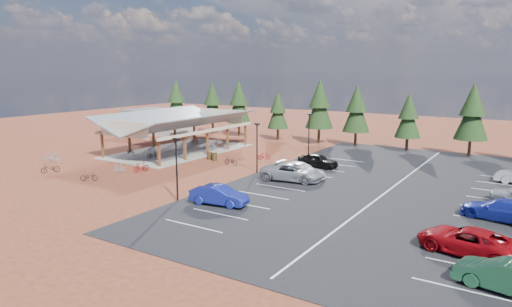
% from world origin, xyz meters
% --- Properties ---
extents(ground, '(140.00, 140.00, 0.00)m').
position_xyz_m(ground, '(0.00, 0.00, 0.00)').
color(ground, maroon).
rests_on(ground, ground).
extents(asphalt_lot, '(27.00, 44.00, 0.04)m').
position_xyz_m(asphalt_lot, '(18.50, 3.00, 0.02)').
color(asphalt_lot, black).
rests_on(asphalt_lot, ground).
extents(concrete_pad, '(10.60, 18.60, 0.10)m').
position_xyz_m(concrete_pad, '(-10.00, 7.00, 0.05)').
color(concrete_pad, gray).
rests_on(concrete_pad, ground).
extents(bike_pavilion, '(11.65, 19.40, 4.97)m').
position_xyz_m(bike_pavilion, '(-10.00, 7.00, 3.82)').
color(bike_pavilion, brown).
rests_on(bike_pavilion, concrete_pad).
extents(outbuilding, '(11.00, 7.00, 3.90)m').
position_xyz_m(outbuilding, '(-24.00, 18.00, 2.03)').
color(outbuilding, '#ADA593').
rests_on(outbuilding, ground).
extents(lamp_post_0, '(0.50, 0.25, 5.14)m').
position_xyz_m(lamp_post_0, '(5.00, -10.00, 2.98)').
color(lamp_post_0, black).
rests_on(lamp_post_0, ground).
extents(lamp_post_1, '(0.50, 0.25, 5.14)m').
position_xyz_m(lamp_post_1, '(5.00, 2.00, 2.98)').
color(lamp_post_1, black).
rests_on(lamp_post_1, ground).
extents(lamp_post_2, '(0.50, 0.25, 5.14)m').
position_xyz_m(lamp_post_2, '(5.00, 14.00, 2.98)').
color(lamp_post_2, black).
rests_on(lamp_post_2, ground).
extents(trash_bin_0, '(0.60, 0.60, 0.90)m').
position_xyz_m(trash_bin_0, '(-2.57, 4.71, 0.45)').
color(trash_bin_0, '#3C2C15').
rests_on(trash_bin_0, ground).
extents(trash_bin_1, '(0.60, 0.60, 0.90)m').
position_xyz_m(trash_bin_1, '(-3.44, 4.86, 0.45)').
color(trash_bin_1, '#3C2C15').
rests_on(trash_bin_1, ground).
extents(pine_0, '(3.75, 3.75, 8.74)m').
position_xyz_m(pine_0, '(-23.43, 21.42, 5.34)').
color(pine_0, '#382314').
rests_on(pine_0, ground).
extents(pine_1, '(3.59, 3.59, 8.36)m').
position_xyz_m(pine_1, '(-16.56, 22.45, 5.11)').
color(pine_1, '#382314').
rests_on(pine_1, ground).
extents(pine_2, '(3.75, 3.75, 8.75)m').
position_xyz_m(pine_2, '(-11.43, 22.59, 5.34)').
color(pine_2, '#382314').
rests_on(pine_2, ground).
extents(pine_3, '(3.13, 3.13, 7.29)m').
position_xyz_m(pine_3, '(-4.17, 22.29, 4.45)').
color(pine_3, '#382314').
rests_on(pine_3, ground).
extents(pine_4, '(3.93, 3.93, 9.17)m').
position_xyz_m(pine_4, '(2.38, 22.66, 5.60)').
color(pine_4, '#382314').
rests_on(pine_4, ground).
extents(pine_5, '(3.66, 3.66, 8.52)m').
position_xyz_m(pine_5, '(7.80, 22.79, 5.20)').
color(pine_5, '#382314').
rests_on(pine_5, ground).
extents(pine_6, '(3.27, 3.27, 7.61)m').
position_xyz_m(pine_6, '(14.76, 22.63, 4.65)').
color(pine_6, '#382314').
rests_on(pine_6, ground).
extents(pine_7, '(3.87, 3.87, 9.01)m').
position_xyz_m(pine_7, '(22.12, 22.74, 5.51)').
color(pine_7, '#382314').
rests_on(pine_7, ground).
extents(bike_0, '(1.65, 0.83, 0.83)m').
position_xyz_m(bike_0, '(-13.28, 1.74, 0.51)').
color(bike_0, black).
rests_on(bike_0, concrete_pad).
extents(bike_1, '(1.53, 0.51, 0.90)m').
position_xyz_m(bike_1, '(-11.69, 3.73, 0.55)').
color(bike_1, gray).
rests_on(bike_1, concrete_pad).
extents(bike_2, '(1.82, 1.05, 0.91)m').
position_xyz_m(bike_2, '(-11.19, 9.29, 0.55)').
color(bike_2, navy).
rests_on(bike_2, concrete_pad).
extents(bike_3, '(1.77, 0.75, 1.03)m').
position_xyz_m(bike_3, '(-12.20, 12.57, 0.62)').
color(bike_3, maroon).
rests_on(bike_3, concrete_pad).
extents(bike_4, '(1.80, 0.64, 0.95)m').
position_xyz_m(bike_4, '(-8.76, 1.00, 0.57)').
color(bike_4, black).
rests_on(bike_4, concrete_pad).
extents(bike_5, '(1.76, 0.74, 1.02)m').
position_xyz_m(bike_5, '(-7.66, 4.94, 0.61)').
color(bike_5, gray).
rests_on(bike_5, concrete_pad).
extents(bike_6, '(1.78, 0.74, 0.91)m').
position_xyz_m(bike_6, '(-7.26, 9.61, 0.55)').
color(bike_6, navy).
rests_on(bike_6, concrete_pad).
extents(bike_7, '(1.88, 0.90, 1.09)m').
position_xyz_m(bike_7, '(-7.45, 11.92, 0.64)').
color(bike_7, '#92381E').
rests_on(bike_7, concrete_pad).
extents(bike_8, '(1.32, 1.90, 0.95)m').
position_xyz_m(bike_8, '(-12.92, -9.40, 0.47)').
color(bike_8, black).
rests_on(bike_8, ground).
extents(bike_9, '(1.80, 1.52, 1.11)m').
position_xyz_m(bike_9, '(-17.77, -5.94, 0.56)').
color(bike_9, gray).
rests_on(bike_9, ground).
extents(bike_11, '(0.94, 1.85, 1.07)m').
position_xyz_m(bike_11, '(-5.28, -4.16, 0.53)').
color(bike_11, maroon).
rests_on(bike_11, ground).
extents(bike_12, '(1.67, 1.44, 0.87)m').
position_xyz_m(bike_12, '(-6.65, -9.50, 0.43)').
color(bike_12, black).
rests_on(bike_12, ground).
extents(bike_13, '(1.54, 0.76, 0.89)m').
position_xyz_m(bike_13, '(-7.10, -5.50, 0.45)').
color(bike_13, '#999BA2').
rests_on(bike_13, ground).
extents(bike_15, '(1.45, 1.25, 0.90)m').
position_xyz_m(bike_15, '(2.02, 8.25, 0.45)').
color(bike_15, maroon).
rests_on(bike_15, ground).
extents(bike_16, '(1.83, 0.78, 0.94)m').
position_xyz_m(bike_16, '(0.54, 3.59, 0.47)').
color(bike_16, black).
rests_on(bike_16, ground).
extents(car_1, '(4.82, 2.31, 1.53)m').
position_xyz_m(car_1, '(8.52, -9.10, 0.80)').
color(car_1, navy).
rests_on(car_1, asphalt_lot).
extents(car_2, '(6.27, 3.63, 1.64)m').
position_xyz_m(car_2, '(9.66, 0.88, 0.86)').
color(car_2, gray).
rests_on(car_2, asphalt_lot).
extents(car_3, '(5.23, 2.43, 1.48)m').
position_xyz_m(car_3, '(9.83, 2.41, 0.78)').
color(car_3, silver).
rests_on(car_3, asphalt_lot).
extents(car_4, '(4.42, 1.82, 1.50)m').
position_xyz_m(car_4, '(9.22, 7.61, 0.79)').
color(car_4, black).
rests_on(car_4, asphalt_lot).
extents(car_5, '(5.05, 2.49, 1.59)m').
position_xyz_m(car_5, '(28.69, -13.09, 0.84)').
color(car_5, '#1F5234').
rests_on(car_5, asphalt_lot).
extents(car_6, '(6.00, 3.68, 1.55)m').
position_xyz_m(car_6, '(26.37, -9.14, 0.82)').
color(car_6, '#9D080F').
rests_on(car_6, asphalt_lot).
extents(car_7, '(5.56, 2.98, 1.53)m').
position_xyz_m(car_7, '(27.45, -1.47, 0.81)').
color(car_7, '#192597').
rests_on(car_7, asphalt_lot).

